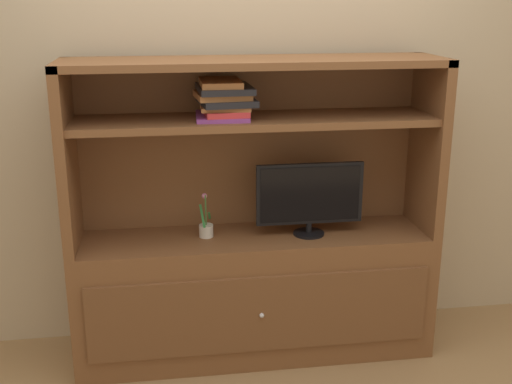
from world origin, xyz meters
The scene contains 5 objects.
painted_rear_wall centered at (0.00, 0.75, 1.40)m, with size 6.00×0.10×2.80m, color tan.
media_console centered at (0.00, 0.41, 0.50)m, with size 1.87×0.48×1.57m.
tv_monitor centered at (0.28, 0.37, 0.88)m, with size 0.55×0.16×0.38m.
potted_plant centered at (-0.25, 0.42, 0.72)m, with size 0.07×0.12×0.23m.
magazine_stack centered at (-0.15, 0.40, 1.38)m, with size 0.30×0.34×0.19m.
Camera 1 is at (-0.45, -2.69, 1.86)m, focal length 45.09 mm.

